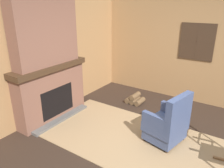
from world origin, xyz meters
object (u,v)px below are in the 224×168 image
object	(u,v)px
armchair	(168,124)
storage_case	(64,56)
decorative_plate_on_mantel	(46,59)
firewood_stack	(135,99)
oil_lamp_vase	(36,62)

from	to	relation	value
armchair	storage_case	size ratio (longest dim) A/B	4.15
armchair	decorative_plate_on_mantel	distance (m)	2.70
firewood_stack	decorative_plate_on_mantel	distance (m)	2.39
firewood_stack	storage_case	world-z (taller)	storage_case
oil_lamp_vase	storage_case	world-z (taller)	oil_lamp_vase
storage_case	decorative_plate_on_mantel	size ratio (longest dim) A/B	1.02
storage_case	decorative_plate_on_mantel	xyz separation A→B (m)	(-0.02, -0.48, 0.03)
armchair	decorative_plate_on_mantel	world-z (taller)	decorative_plate_on_mantel
decorative_plate_on_mantel	storage_case	bearing A→B (deg)	87.58
firewood_stack	storage_case	distance (m)	2.06
armchair	firewood_stack	xyz separation A→B (m)	(-1.25, 1.14, -0.26)
armchair	firewood_stack	distance (m)	1.72
decorative_plate_on_mantel	oil_lamp_vase	bearing A→B (deg)	-85.48
armchair	decorative_plate_on_mantel	bearing A→B (deg)	24.03
armchair	oil_lamp_vase	bearing A→B (deg)	29.66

